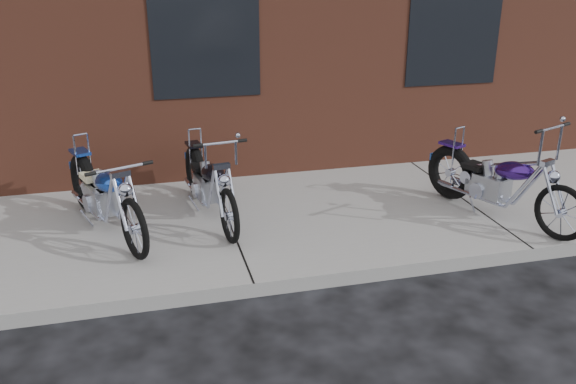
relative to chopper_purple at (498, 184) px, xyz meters
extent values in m
plane|color=black|center=(-3.08, -0.90, -0.54)|extent=(120.00, 120.00, 0.00)
cube|color=gray|center=(-3.08, 0.60, -0.47)|extent=(22.00, 3.00, 0.15)
torus|color=black|center=(-0.20, 0.51, -0.05)|extent=(0.38, 0.69, 0.69)
torus|color=black|center=(0.35, -0.89, -0.08)|extent=(0.29, 0.61, 0.63)
cube|color=gray|center=(0.02, -0.06, -0.06)|extent=(0.39, 0.46, 0.29)
ellipsoid|color=#34156D|center=(0.12, -0.31, 0.22)|extent=(0.43, 0.58, 0.30)
cube|color=black|center=(-0.07, 0.17, 0.14)|extent=(0.31, 0.34, 0.06)
cylinder|color=#B0B7D0|center=(0.31, -0.78, 0.17)|extent=(0.14, 0.27, 0.52)
cylinder|color=#B0B7D0|center=(0.26, -0.67, 0.81)|extent=(0.50, 0.22, 0.03)
cylinder|color=#B0B7D0|center=(-0.18, 0.44, 0.32)|extent=(0.03, 0.03, 0.46)
cylinder|color=#B0B7D0|center=(0.05, 0.18, -0.18)|extent=(0.36, 0.82, 0.05)
torus|color=black|center=(-4.65, 1.22, -0.04)|extent=(0.39, 0.71, 0.71)
torus|color=black|center=(-4.09, -0.22, -0.07)|extent=(0.30, 0.62, 0.64)
cube|color=gray|center=(-4.42, 0.63, -0.05)|extent=(0.40, 0.47, 0.30)
ellipsoid|color=blue|center=(-4.32, 0.38, 0.24)|extent=(0.44, 0.60, 0.30)
cube|color=beige|center=(-4.51, 0.87, 0.15)|extent=(0.32, 0.34, 0.06)
cylinder|color=#B0B7D0|center=(-4.13, -0.11, 0.19)|extent=(0.14, 0.28, 0.53)
cylinder|color=#B0B7D0|center=(-4.17, 0.01, 0.51)|extent=(0.52, 0.22, 0.03)
cylinder|color=#B0B7D0|center=(-4.62, 1.15, 0.34)|extent=(0.03, 0.03, 0.47)
cylinder|color=#B0B7D0|center=(-4.39, 0.88, -0.17)|extent=(0.37, 0.85, 0.05)
torus|color=black|center=(-3.34, 1.36, -0.06)|extent=(0.22, 0.68, 0.67)
torus|color=black|center=(-3.14, -0.08, -0.09)|extent=(0.15, 0.61, 0.60)
cube|color=gray|center=(-3.26, 0.77, -0.07)|extent=(0.31, 0.40, 0.28)
ellipsoid|color=black|center=(-3.22, 0.52, 0.20)|extent=(0.31, 0.54, 0.28)
cube|color=black|center=(-3.29, 1.01, 0.12)|extent=(0.26, 0.29, 0.06)
cylinder|color=#B0B7D0|center=(-3.15, 0.03, 0.15)|extent=(0.07, 0.27, 0.50)
cylinder|color=#B0B7D0|center=(-3.17, 0.15, 0.66)|extent=(0.51, 0.10, 0.03)
cylinder|color=#B0B7D0|center=(-3.33, 1.29, 0.29)|extent=(0.02, 0.02, 0.44)
cylinder|color=#B0B7D0|center=(-3.18, 0.99, -0.19)|extent=(0.16, 0.83, 0.04)
camera|label=1|loc=(-4.01, -5.86, 2.47)|focal=38.00mm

